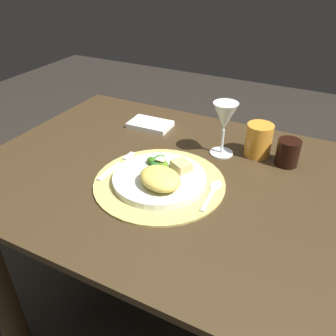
# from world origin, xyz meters

# --- Properties ---
(ground_plane) EXTENTS (6.00, 6.00, 0.00)m
(ground_plane) POSITION_xyz_m (0.00, 0.00, 0.00)
(ground_plane) COLOR black
(dining_table) EXTENTS (1.17, 0.80, 0.72)m
(dining_table) POSITION_xyz_m (0.00, 0.00, 0.52)
(dining_table) COLOR #382A17
(dining_table) RESTS_ON ground
(placemat) EXTENTS (0.35, 0.35, 0.01)m
(placemat) POSITION_xyz_m (-0.04, -0.06, 0.72)
(placemat) COLOR tan
(placemat) RESTS_ON dining_table
(dinner_plate) EXTENTS (0.25, 0.25, 0.02)m
(dinner_plate) POSITION_xyz_m (-0.04, -0.06, 0.73)
(dinner_plate) COLOR silver
(dinner_plate) RESTS_ON placemat
(pasta_serving) EXTENTS (0.14, 0.13, 0.04)m
(pasta_serving) POSITION_xyz_m (-0.02, -0.10, 0.76)
(pasta_serving) COLOR #EACB58
(pasta_serving) RESTS_ON dinner_plate
(salad_greens) EXTENTS (0.08, 0.09, 0.03)m
(salad_greens) POSITION_xyz_m (-0.06, -0.02, 0.75)
(salad_greens) COLOR #4E7519
(salad_greens) RESTS_ON dinner_plate
(bread_piece) EXTENTS (0.06, 0.06, 0.02)m
(bread_piece) POSITION_xyz_m (0.00, -0.01, 0.76)
(bread_piece) COLOR tan
(bread_piece) RESTS_ON dinner_plate
(fork) EXTENTS (0.02, 0.17, 0.00)m
(fork) POSITION_xyz_m (-0.18, -0.06, 0.73)
(fork) COLOR silver
(fork) RESTS_ON placemat
(spoon) EXTENTS (0.03, 0.14, 0.01)m
(spoon) POSITION_xyz_m (0.10, -0.03, 0.73)
(spoon) COLOR silver
(spoon) RESTS_ON placemat
(napkin) EXTENTS (0.15, 0.10, 0.02)m
(napkin) POSITION_xyz_m (-0.23, 0.23, 0.73)
(napkin) COLOR white
(napkin) RESTS_ON dining_table
(wine_glass) EXTENTS (0.07, 0.07, 0.16)m
(wine_glass) POSITION_xyz_m (0.06, 0.16, 0.84)
(wine_glass) COLOR silver
(wine_glass) RESTS_ON dining_table
(amber_tumbler) EXTENTS (0.08, 0.08, 0.10)m
(amber_tumbler) POSITION_xyz_m (0.15, 0.21, 0.77)
(amber_tumbler) COLOR orange
(amber_tumbler) RESTS_ON dining_table
(dark_tumbler) EXTENTS (0.07, 0.07, 0.08)m
(dark_tumbler) POSITION_xyz_m (0.24, 0.19, 0.76)
(dark_tumbler) COLOR black
(dark_tumbler) RESTS_ON dining_table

